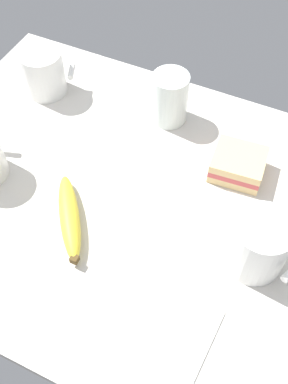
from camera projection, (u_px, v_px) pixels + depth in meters
The scene contains 7 objects.
tabletop at pixel (144, 205), 80.73cm from camera, with size 90.00×64.00×2.00cm, color beige.
coffee_mug_black at pixel (259, 244), 69.04cm from camera, with size 11.54×9.07×10.22cm.
coffee_mug_spare at pixel (43, 72), 92.72cm from camera, with size 10.82×8.45×9.36cm.
sandwich_main at pixel (238, 164), 82.02cm from camera, with size 9.77×8.95×4.40cm.
glass_of_milk at pixel (170, 101), 88.29cm from camera, with size 7.01×7.01×10.33cm.
banana at pixel (69, 217), 76.20cm from camera, with size 12.65×15.61×3.28cm.
paper_napkin at pixel (170, 329), 66.69cm from camera, with size 12.06×12.06×0.30cm, color white.
Camera 1 is at (19.34, -41.11, 67.77)cm, focal length 43.25 mm.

